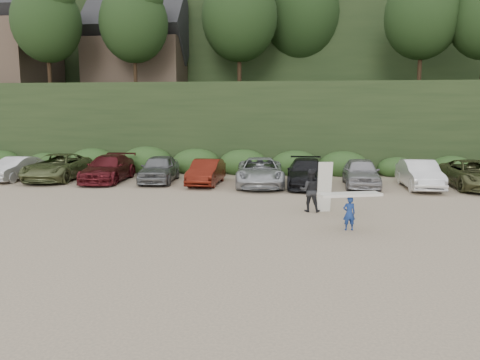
# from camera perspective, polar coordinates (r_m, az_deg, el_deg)

# --- Properties ---
(ground) EXTENTS (120.00, 120.00, 0.00)m
(ground) POSITION_cam_1_polar(r_m,az_deg,el_deg) (16.45, 1.61, -6.08)
(ground) COLOR tan
(ground) RESTS_ON ground
(hillside_backdrop) EXTENTS (90.00, 41.50, 28.00)m
(hillside_backdrop) POSITION_cam_1_polar(r_m,az_deg,el_deg) (52.29, 5.01, 16.27)
(hillside_backdrop) COLOR black
(hillside_backdrop) RESTS_ON ground
(parked_cars) EXTENTS (33.69, 6.43, 1.57)m
(parked_cars) POSITION_cam_1_polar(r_m,az_deg,el_deg) (26.23, 0.58, 1.09)
(parked_cars) COLOR #A8A8AC
(parked_cars) RESTS_ON ground
(child_surfer) EXTENTS (2.26, 1.22, 1.31)m
(child_surfer) POSITION_cam_1_polar(r_m,az_deg,el_deg) (16.63, 13.20, -2.99)
(child_surfer) COLOR navy
(child_surfer) RESTS_ON ground
(adult_surfer) EXTENTS (1.33, 0.75, 2.08)m
(adult_surfer) POSITION_cam_1_polar(r_m,az_deg,el_deg) (19.39, 8.73, -1.22)
(adult_surfer) COLOR black
(adult_surfer) RESTS_ON ground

